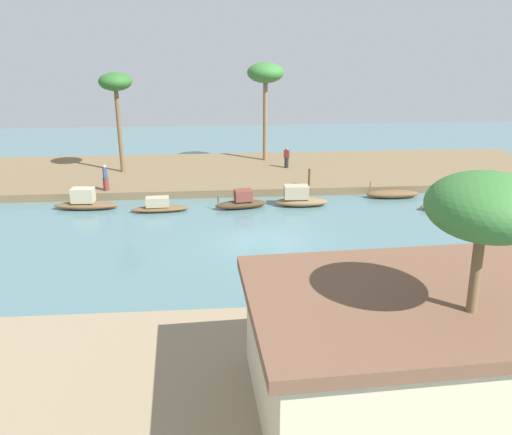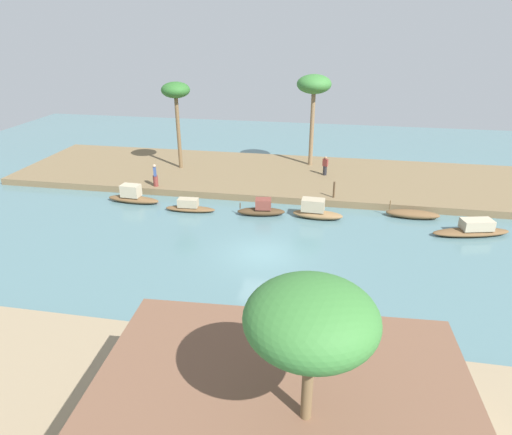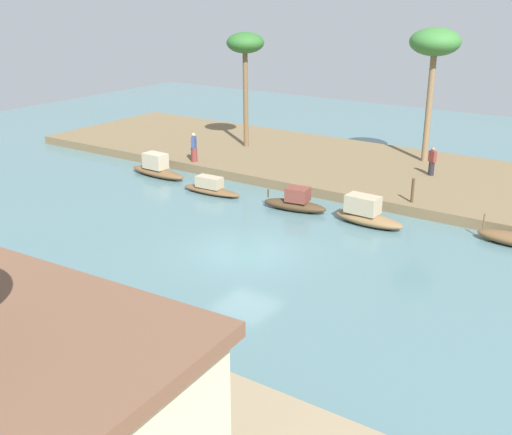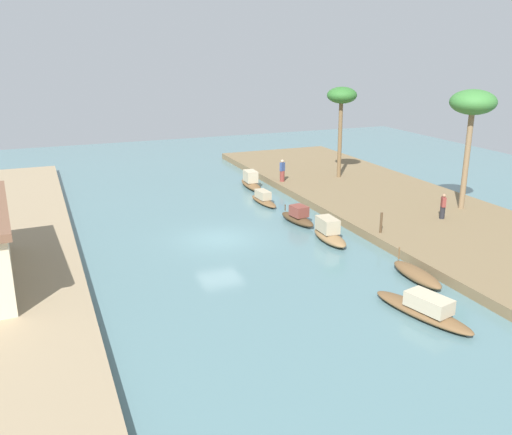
{
  "view_description": "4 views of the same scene",
  "coord_description": "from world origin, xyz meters",
  "views": [
    {
      "loc": [
        2.61,
        25.73,
        10.51
      ],
      "look_at": [
        0.34,
        -2.42,
        0.49
      ],
      "focal_mm": 37.13,
      "sensor_mm": 36.0,
      "label": 1
    },
    {
      "loc": [
        -3.79,
        22.5,
        12.31
      ],
      "look_at": [
        1.1,
        -4.06,
        0.46
      ],
      "focal_mm": 31.76,
      "sensor_mm": 36.0,
      "label": 2
    },
    {
      "loc": [
        -13.68,
        19.37,
        10.19
      ],
      "look_at": [
        1.14,
        -2.38,
        0.57
      ],
      "focal_mm": 43.93,
      "sensor_mm": 36.0,
      "label": 3
    },
    {
      "loc": [
        -28.99,
        9.39,
        10.8
      ],
      "look_at": [
        0.42,
        -2.49,
        0.91
      ],
      "focal_mm": 38.84,
      "sensor_mm": 36.0,
      "label": 4
    }
  ],
  "objects": [
    {
      "name": "palm_tree_left_far",
      "position": [
        9.45,
        -13.41,
        6.79
      ],
      "size": [
        2.34,
        2.34,
        7.2
      ],
      "color": "brown",
      "rests_on": "riverbank_left"
    },
    {
      "name": "riverbank_left",
      "position": [
        0.0,
        -13.46,
        0.26
      ],
      "size": [
        45.58,
        11.16,
        0.51
      ],
      "primitive_type": "cube",
      "color": "brown",
      "rests_on": "ground"
    },
    {
      "name": "sampan_foreground",
      "position": [
        -2.69,
        -5.77,
        0.5
      ],
      "size": [
        3.41,
        1.25,
        1.34
      ],
      "rotation": [
        0.0,
        0.0,
        -0.04
      ],
      "color": "brown",
      "rests_on": "river_water"
    },
    {
      "name": "sampan_upstream_small",
      "position": [
        10.66,
        -6.2,
        0.47
      ],
      "size": [
        4.01,
        1.21,
        1.35
      ],
      "rotation": [
        0.0,
        0.0,
        -0.05
      ],
      "color": "brown",
      "rests_on": "river_water"
    },
    {
      "name": "person_by_mooring",
      "position": [
        9.76,
        -8.5,
        1.25
      ],
      "size": [
        0.48,
        0.48,
        1.74
      ],
      "rotation": [
        0.0,
        0.0,
        1.95
      ],
      "color": "brown",
      "rests_on": "riverbank_left"
    },
    {
      "name": "palm_tree_left_near",
      "position": [
        -1.52,
        -16.35,
        7.19
      ],
      "size": [
        2.86,
        2.86,
        7.69
      ],
      "color": "#7F6647",
      "rests_on": "riverbank_left"
    },
    {
      "name": "sampan_downstream_large",
      "position": [
        6.05,
        -5.35,
        0.34
      ],
      "size": [
        3.56,
        1.05,
        0.93
      ],
      "rotation": [
        0.0,
        0.0,
        0.05
      ],
      "color": "brown",
      "rests_on": "river_water"
    },
    {
      "name": "person_on_near_bank",
      "position": [
        -2.92,
        -13.61,
        1.24
      ],
      "size": [
        0.47,
        0.42,
        1.58
      ],
      "rotation": [
        0.0,
        0.0,
        2.7
      ],
      "color": "#232328",
      "rests_on": "riverbank_left"
    },
    {
      "name": "river_water",
      "position": [
        0.0,
        0.0,
        0.0
      ],
      "size": [
        72.49,
        72.49,
        0.0
      ],
      "primitive_type": "plane",
      "color": "slate",
      "rests_on": "ground"
    },
    {
      "name": "mooring_post",
      "position": [
        -3.77,
        -8.52,
        1.11
      ],
      "size": [
        0.14,
        0.14,
        1.2
      ],
      "primitive_type": "cylinder",
      "color": "#4C3823",
      "rests_on": "riverbank_left"
    },
    {
      "name": "sampan_with_red_awning",
      "position": [
        0.99,
        -5.58,
        0.42
      ],
      "size": [
        3.36,
        1.4,
        1.18
      ],
      "rotation": [
        0.0,
        0.0,
        0.15
      ],
      "color": "#47331E",
      "rests_on": "river_water"
    }
  ]
}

